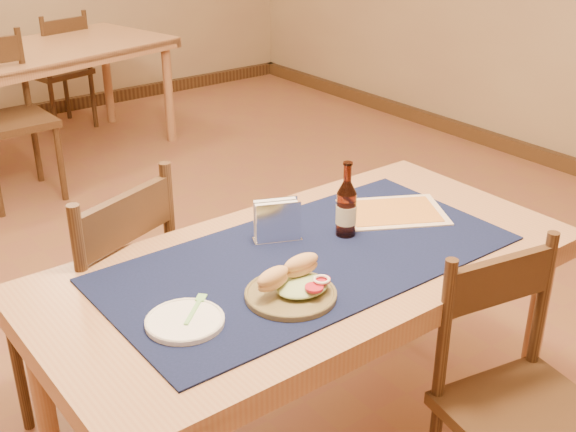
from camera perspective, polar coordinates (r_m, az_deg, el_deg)
main_table at (r=2.13m, az=1.64°, el=-5.35°), size 1.60×0.80×0.75m
placemat at (r=2.09m, az=1.67°, el=-3.33°), size 1.20×0.60×0.01m
baseboard at (r=3.03m, az=-8.17°, el=-9.24°), size 6.00×7.00×0.10m
back_table at (r=5.04m, az=-19.21°, el=11.43°), size 1.88×1.22×0.75m
chair_main_far at (r=2.45m, az=-14.58°, el=-6.55°), size 0.56×0.56×0.95m
chair_main_near at (r=2.12m, az=17.93°, el=-13.95°), size 0.47×0.47×0.87m
chair_back_near at (r=4.52m, az=-21.35°, el=7.37°), size 0.45×0.45×0.96m
chair_back_far at (r=5.71m, az=-17.64°, el=10.96°), size 0.49×0.49×0.88m
sandwich_plate at (r=1.89m, az=0.37°, el=-5.66°), size 0.24×0.24×0.09m
side_plate at (r=1.81m, az=-8.15°, el=-8.18°), size 0.20×0.20×0.02m
fork at (r=1.85m, az=-7.27°, el=-7.10°), size 0.12×0.11×0.00m
beer_bottle at (r=2.19m, az=4.62°, el=0.60°), size 0.06×0.06×0.24m
napkin_holder at (r=2.16m, az=-0.86°, el=-0.47°), size 0.15×0.11×0.13m
menu_card at (r=2.39m, az=8.27°, el=0.33°), size 0.41×0.37×0.01m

